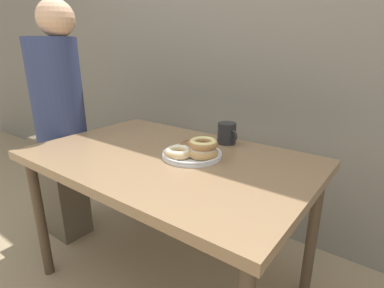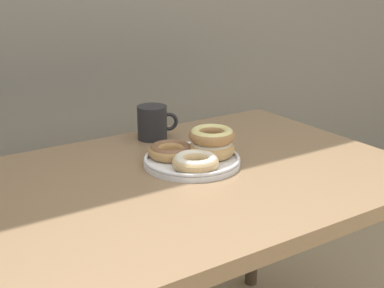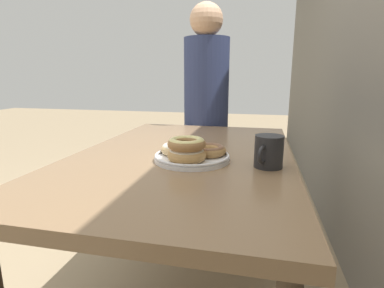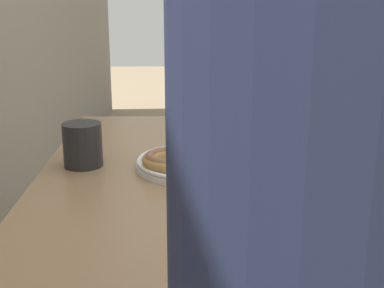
% 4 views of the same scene
% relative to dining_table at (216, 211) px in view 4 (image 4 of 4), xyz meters
% --- Properties ---
extents(dining_table, '(1.29, 0.82, 0.72)m').
position_rel_dining_table_xyz_m(dining_table, '(0.00, 0.00, 0.00)').
color(dining_table, '#846647').
rests_on(dining_table, ground_plane).
extents(donut_plate, '(0.27, 0.28, 0.09)m').
position_rel_dining_table_xyz_m(donut_plate, '(0.11, 0.05, 0.10)').
color(donut_plate, white).
rests_on(donut_plate, dining_table).
extents(coffee_mug, '(0.13, 0.09, 0.11)m').
position_rel_dining_table_xyz_m(coffee_mug, '(0.12, 0.32, 0.12)').
color(coffee_mug, '#232326').
rests_on(coffee_mug, dining_table).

